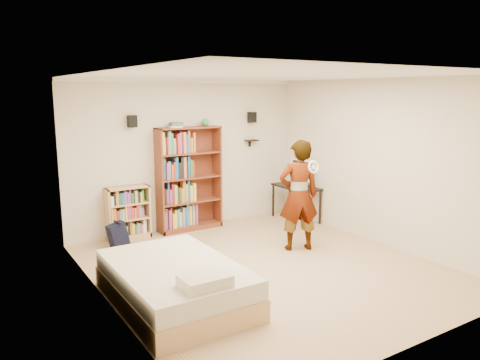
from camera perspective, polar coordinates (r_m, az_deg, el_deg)
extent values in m
cube|color=tan|center=(6.83, 3.19, -10.61)|extent=(4.50, 5.00, 0.01)
cube|color=beige|center=(8.60, -6.43, 3.06)|extent=(4.50, 0.02, 2.70)
cube|color=beige|center=(4.71, 21.32, -3.92)|extent=(4.50, 0.02, 2.70)
cube|color=beige|center=(5.49, -16.17, -1.60)|extent=(0.02, 5.00, 2.70)
cube|color=beige|center=(7.97, 16.60, 2.09)|extent=(0.02, 5.00, 2.70)
cube|color=white|center=(6.37, 3.44, 12.65)|extent=(4.50, 5.00, 0.02)
cube|color=white|center=(8.50, -6.53, 11.90)|extent=(4.50, 0.06, 0.06)
cube|color=white|center=(4.59, 22.15, 12.32)|extent=(4.50, 0.06, 0.06)
cube|color=white|center=(5.39, -16.60, 12.29)|extent=(0.06, 5.00, 0.06)
cube|color=white|center=(7.87, 16.97, 11.62)|extent=(0.06, 5.00, 0.06)
cube|color=black|center=(8.04, -13.00, 6.99)|extent=(0.14, 0.12, 0.20)
cube|color=black|center=(9.12, 1.48, 7.66)|extent=(0.14, 0.12, 0.20)
cube|color=black|center=(9.16, 1.43, 4.85)|extent=(0.25, 0.16, 0.02)
imported|color=black|center=(7.40, 7.16, -1.88)|extent=(0.75, 0.62, 1.76)
torus|color=white|center=(7.07, 8.94, 1.57)|extent=(0.20, 0.08, 0.20)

